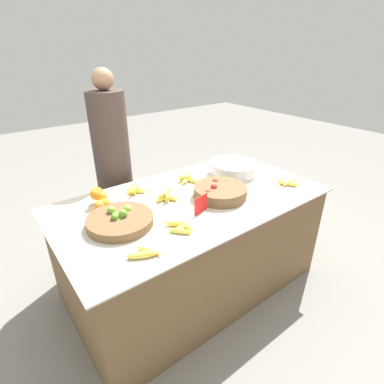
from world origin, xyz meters
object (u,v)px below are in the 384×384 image
(lime_bowl, at_px, (120,220))
(tomato_basket, at_px, (220,192))
(vendor_person, at_px, (115,175))
(metal_bowl, at_px, (234,168))
(price_sign, at_px, (201,204))

(lime_bowl, height_order, tomato_basket, tomato_basket)
(lime_bowl, relative_size, vendor_person, 0.25)
(tomato_basket, xyz_separation_m, metal_bowl, (0.38, 0.25, 0.01))
(tomato_basket, relative_size, price_sign, 3.09)
(tomato_basket, bearing_deg, vendor_person, 114.73)
(price_sign, bearing_deg, vendor_person, 86.65)
(price_sign, height_order, vendor_person, vendor_person)
(lime_bowl, bearing_deg, tomato_basket, -7.06)
(vendor_person, bearing_deg, lime_bowl, -111.58)
(lime_bowl, relative_size, price_sign, 3.25)
(price_sign, bearing_deg, lime_bowl, 146.53)
(lime_bowl, height_order, price_sign, price_sign)
(tomato_basket, distance_m, price_sign, 0.26)
(tomato_basket, height_order, metal_bowl, tomato_basket)
(lime_bowl, bearing_deg, vendor_person, 68.42)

